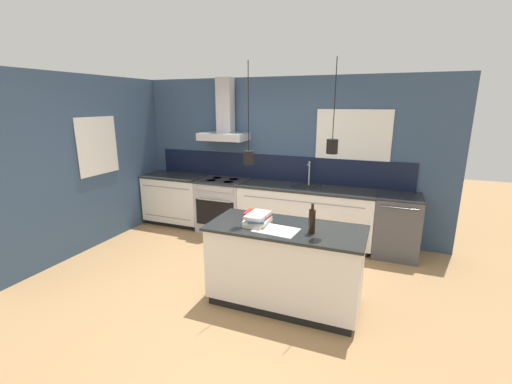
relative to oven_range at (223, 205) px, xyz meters
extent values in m
plane|color=#A87F51|center=(0.84, -1.69, -0.46)|extent=(16.00, 16.00, 0.00)
cube|color=#354C6B|center=(0.84, 0.34, 0.84)|extent=(5.60, 0.06, 2.60)
cube|color=black|center=(0.84, 0.30, 0.67)|extent=(4.42, 0.02, 0.43)
cube|color=white|center=(2.09, 0.30, 1.16)|extent=(1.12, 0.01, 0.96)
cube|color=black|center=(2.09, 0.31, 1.16)|extent=(1.04, 0.01, 0.88)
cube|color=#B5B5BA|center=(0.00, 0.08, 1.18)|extent=(0.80, 0.46, 0.12)
cube|color=#B5B5BA|center=(0.00, 0.17, 1.69)|extent=(0.26, 0.20, 0.90)
cylinder|color=black|center=(1.27, -1.84, 1.70)|extent=(0.01, 0.01, 0.89)
cylinder|color=black|center=(1.27, -1.84, 1.18)|extent=(0.11, 0.11, 0.14)
sphere|color=#F9D18C|center=(1.27, -1.84, 1.18)|extent=(0.06, 0.06, 0.06)
cylinder|color=black|center=(2.12, -1.80, 1.77)|extent=(0.01, 0.01, 0.74)
cylinder|color=black|center=(2.12, -1.80, 1.33)|extent=(0.11, 0.11, 0.14)
sphere|color=#F9D18C|center=(2.12, -1.80, 1.33)|extent=(0.06, 0.06, 0.06)
cube|color=#354C6B|center=(-1.59, -0.99, 0.84)|extent=(0.06, 3.80, 2.60)
cube|color=white|center=(-1.54, -1.14, 1.09)|extent=(0.01, 0.76, 0.88)
cube|color=black|center=(-1.55, -1.14, 1.09)|extent=(0.01, 0.68, 0.80)
cube|color=black|center=(-0.96, 0.03, -0.41)|extent=(1.07, 0.56, 0.09)
cube|color=white|center=(-0.96, 0.00, 0.03)|extent=(1.11, 0.62, 0.79)
cube|color=gray|center=(-0.96, -0.31, 0.30)|extent=(0.97, 0.01, 0.01)
cube|color=gray|center=(-0.96, -0.31, -0.25)|extent=(0.97, 0.01, 0.01)
cube|color=#232626|center=(-0.96, 0.00, 0.44)|extent=(1.13, 0.64, 0.03)
cube|color=black|center=(1.46, 0.03, -0.41)|extent=(2.04, 0.56, 0.09)
cube|color=white|center=(1.46, 0.00, 0.03)|extent=(2.11, 0.62, 0.79)
cube|color=gray|center=(1.46, -0.31, 0.30)|extent=(1.85, 0.01, 0.01)
cube|color=gray|center=(1.46, -0.31, -0.25)|extent=(1.85, 0.01, 0.01)
cube|color=#232626|center=(1.46, 0.00, 0.44)|extent=(2.13, 0.64, 0.03)
cube|color=#262628|center=(1.46, 0.05, 0.45)|extent=(0.48, 0.34, 0.01)
cylinder|color=#B5B5BA|center=(1.46, 0.18, 0.64)|extent=(0.02, 0.02, 0.37)
sphere|color=#B5B5BA|center=(1.46, 0.18, 0.82)|extent=(0.03, 0.03, 0.03)
cylinder|color=#B5B5BA|center=(1.46, 0.12, 0.80)|extent=(0.02, 0.12, 0.02)
cube|color=#B5B5BA|center=(0.00, 0.00, -0.02)|extent=(0.81, 0.62, 0.87)
cube|color=black|center=(0.00, -0.31, -0.06)|extent=(0.70, 0.02, 0.44)
cylinder|color=#B5B5BA|center=(0.00, -0.34, 0.17)|extent=(0.61, 0.02, 0.02)
cube|color=#B5B5BA|center=(0.00, -0.32, 0.36)|extent=(0.70, 0.02, 0.07)
cube|color=#2D2D30|center=(0.00, 0.00, 0.43)|extent=(0.81, 0.60, 0.04)
cylinder|color=black|center=(-0.16, 0.11, 0.45)|extent=(0.17, 0.17, 0.00)
cylinder|color=black|center=(0.16, 0.11, 0.45)|extent=(0.17, 0.17, 0.00)
cylinder|color=black|center=(-0.16, -0.10, 0.45)|extent=(0.17, 0.17, 0.00)
cylinder|color=black|center=(0.16, -0.10, 0.45)|extent=(0.17, 0.17, 0.00)
cube|color=#4C4C51|center=(2.83, 0.00, -0.01)|extent=(0.62, 0.62, 0.89)
cube|color=black|center=(2.83, 0.00, 0.44)|extent=(0.62, 0.62, 0.02)
cylinder|color=#4C4C51|center=(2.83, -0.33, 0.36)|extent=(0.47, 0.02, 0.02)
cube|color=black|center=(1.68, -1.80, -0.41)|extent=(1.56, 0.68, 0.09)
cube|color=white|center=(1.68, -1.80, 0.03)|extent=(1.63, 0.71, 0.79)
cube|color=#232626|center=(1.68, -1.80, 0.44)|extent=(1.68, 0.76, 0.03)
cylinder|color=black|center=(1.98, -1.89, 0.58)|extent=(0.07, 0.07, 0.25)
cylinder|color=black|center=(1.98, -1.89, 0.73)|extent=(0.03, 0.03, 0.06)
cylinder|color=#262628|center=(1.98, -1.89, 0.76)|extent=(0.03, 0.03, 0.01)
cube|color=beige|center=(1.38, -1.85, 0.47)|extent=(0.24, 0.34, 0.03)
cube|color=silver|center=(1.37, -1.85, 0.50)|extent=(0.26, 0.31, 0.03)
cube|color=#335684|center=(1.38, -1.87, 0.53)|extent=(0.24, 0.32, 0.03)
cube|color=silver|center=(1.38, -1.85, 0.56)|extent=(0.22, 0.33, 0.04)
cube|color=red|center=(1.34, -1.79, 0.52)|extent=(0.26, 0.19, 0.12)
cube|color=white|center=(1.34, -1.89, 0.52)|extent=(0.16, 0.01, 0.06)
cube|color=silver|center=(1.62, -1.94, 0.46)|extent=(0.47, 0.34, 0.01)
camera|label=1|loc=(2.65, -5.12, 1.74)|focal=24.00mm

